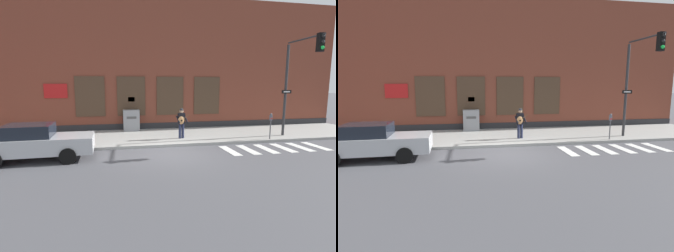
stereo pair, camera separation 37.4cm
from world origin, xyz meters
TOP-DOWN VIEW (x-y plane):
  - ground_plane at (0.00, 0.00)m, footprint 160.00×160.00m
  - sidewalk at (0.00, 3.72)m, footprint 28.00×4.98m
  - building_backdrop at (-0.00, 8.20)m, footprint 28.00×4.06m
  - crosswalk at (5.35, -0.07)m, footprint 5.20×1.90m
  - red_car at (-5.72, 0.06)m, footprint 4.65×2.08m
  - busker at (1.23, 2.61)m, footprint 0.74×0.57m
  - traffic_light at (7.42, 1.29)m, footprint 0.60×2.87m
  - parking_meter at (6.06, 1.49)m, footprint 0.13×0.11m
  - utility_box at (-1.38, 5.76)m, footprint 1.05×0.62m

SIDE VIEW (x-z plane):
  - ground_plane at x=0.00m, z-range 0.00..0.00m
  - crosswalk at x=5.35m, z-range 0.00..0.01m
  - sidewalk at x=0.00m, z-range 0.00..0.14m
  - red_car at x=-5.72m, z-range 0.01..1.54m
  - utility_box at x=-1.38m, z-range 0.15..1.52m
  - parking_meter at x=6.06m, z-range 0.37..1.81m
  - busker at x=1.23m, z-range 0.26..1.95m
  - traffic_light at x=7.42m, z-range 1.16..6.62m
  - building_backdrop at x=0.00m, z-range -0.01..8.96m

